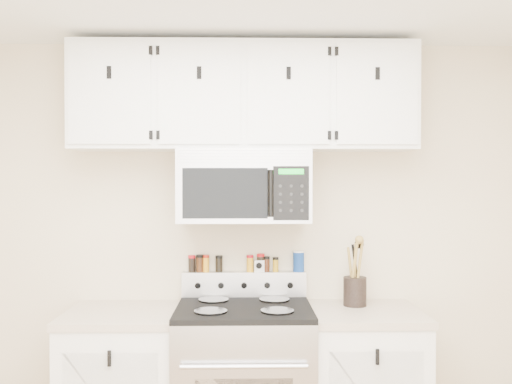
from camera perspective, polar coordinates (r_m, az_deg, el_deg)
The scene contains 14 objects.
back_wall at distance 3.55m, azimuth -1.20°, elevation -5.50°, with size 3.50×0.01×2.50m, color beige.
microwave at distance 3.34m, azimuth -1.20°, elevation 0.62°, with size 0.76×0.44×0.42m.
upper_cabinets at distance 3.40m, azimuth -1.21°, elevation 9.43°, with size 2.00×0.35×0.62m.
utensil_crock at distance 3.46m, azimuth 9.86°, elevation -9.53°, with size 0.14×0.14×0.40m.
kitchen_timer at distance 3.53m, azimuth 0.28°, elevation -7.39°, with size 0.06×0.05×0.07m, color white.
salt_canister at distance 3.54m, azimuth 4.28°, elevation -6.92°, with size 0.07×0.07×0.13m.
spice_jar_0 at distance 3.54m, azimuth -6.43°, elevation -7.12°, with size 0.05×0.05×0.10m.
spice_jar_1 at distance 3.54m, azimuth -5.63°, elevation -7.10°, with size 0.05×0.05×0.10m.
spice_jar_2 at distance 3.54m, azimuth -5.02°, elevation -7.12°, with size 0.04×0.04×0.10m.
spice_jar_3 at distance 3.53m, azimuth -3.72°, elevation -7.16°, with size 0.05×0.05×0.10m.
spice_jar_4 at distance 3.53m, azimuth -0.61°, elevation -7.15°, with size 0.04×0.04×0.10m.
spice_jar_5 at distance 3.53m, azimuth 0.47°, elevation -7.08°, with size 0.05×0.05×0.11m.
spice_jar_6 at distance 3.53m, azimuth 1.05°, elevation -7.20°, with size 0.04×0.04×0.09m.
spice_jar_7 at distance 3.54m, azimuth 1.97°, elevation -7.24°, with size 0.04×0.04×0.09m.
Camera 1 is at (0.00, -1.78, 1.65)m, focal length 40.00 mm.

